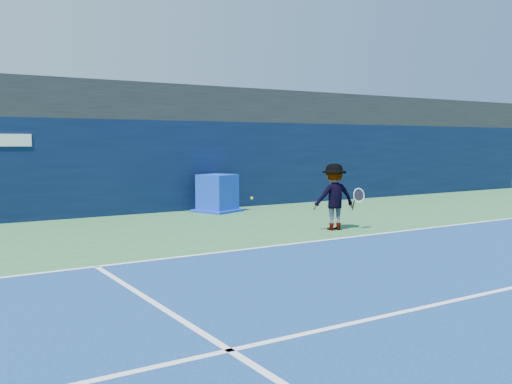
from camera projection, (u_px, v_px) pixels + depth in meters
ground at (411, 266)px, 10.59m from camera, size 80.00×80.00×0.00m
baseline at (312, 242)px, 13.12m from camera, size 24.00×0.10×0.01m
service_line at (508, 289)px, 8.90m from camera, size 24.00×0.10×0.01m
stadium_band at (165, 105)px, 19.99m from camera, size 36.00×3.00×1.20m
back_wall_assembly at (177, 166)px, 19.32m from camera, size 36.00×1.03×3.00m
equipment_cart at (217, 195)px, 18.81m from camera, size 1.67×1.67×1.23m
tennis_player at (334, 197)px, 14.88m from camera, size 1.37×0.89×1.74m
tennis_ball at (252, 198)px, 14.04m from camera, size 0.07×0.07×0.07m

